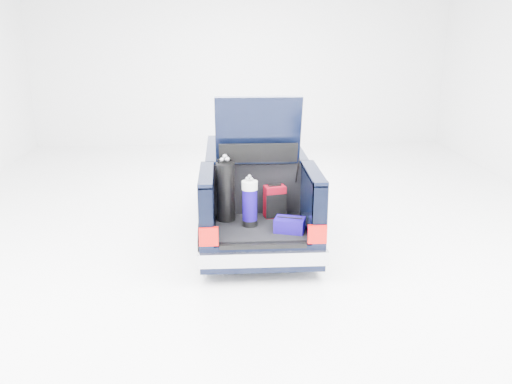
{
  "coord_description": "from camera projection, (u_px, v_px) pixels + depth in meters",
  "views": [
    {
      "loc": [
        -0.51,
        -8.98,
        3.47
      ],
      "look_at": [
        0.0,
        -0.5,
        0.82
      ],
      "focal_mm": 38.0,
      "sensor_mm": 36.0,
      "label": 1
    }
  ],
  "objects": [
    {
      "name": "blue_duffel",
      "position": [
        290.0,
        225.0,
        7.78
      ],
      "size": [
        0.49,
        0.39,
        0.22
      ],
      "rotation": [
        0.0,
        0.0,
        -0.3
      ],
      "color": "#120467",
      "rests_on": "car"
    },
    {
      "name": "blue_golf_bag",
      "position": [
        250.0,
        203.0,
        7.95
      ],
      "size": [
        0.24,
        0.24,
        0.77
      ],
      "rotation": [
        0.0,
        0.0,
        -0.05
      ],
      "color": "black",
      "rests_on": "car"
    },
    {
      "name": "red_suitcase",
      "position": [
        275.0,
        202.0,
        8.35
      ],
      "size": [
        0.35,
        0.27,
        0.52
      ],
      "rotation": [
        0.0,
        0.0,
        0.22
      ],
      "color": "#62030F",
      "rests_on": "car"
    },
    {
      "name": "black_golf_bag",
      "position": [
        226.0,
        191.0,
        8.14
      ],
      "size": [
        0.3,
        0.33,
        1.01
      ],
      "rotation": [
        0.0,
        0.0,
        -0.08
      ],
      "color": "black",
      "rests_on": "car"
    },
    {
      "name": "ground",
      "position": [
        254.0,
        228.0,
        9.62
      ],
      "size": [
        14.0,
        14.0,
        0.0
      ],
      "primitive_type": "plane",
      "color": "white",
      "rests_on": "ground"
    },
    {
      "name": "car",
      "position": [
        254.0,
        190.0,
        9.52
      ],
      "size": [
        1.87,
        4.65,
        2.47
      ],
      "color": "black",
      "rests_on": "ground"
    }
  ]
}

